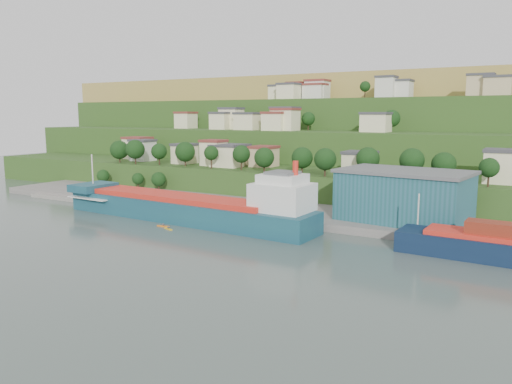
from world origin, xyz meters
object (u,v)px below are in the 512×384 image
Objects in this scene: cargo_ship_near at (191,210)px; warehouse at (404,195)px; caravan at (102,194)px; kayak_orange at (163,226)px.

warehouse is at bearing 24.13° from cargo_ship_near.
caravan is (-96.40, -8.38, -5.96)m from warehouse.
cargo_ship_near is at bearing 6.76° from caravan.
warehouse is (51.18, 19.47, 5.26)m from cargo_ship_near.
cargo_ship_near reaches higher than warehouse.
warehouse is 61.05m from kayak_orange.
caravan is at bearing -167.68° from warehouse.
kayak_orange is (42.86, -19.80, -2.21)m from caravan.
kayak_orange is at bearing -101.86° from cargo_ship_near.
cargo_ship_near is at bearing -151.82° from warehouse.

